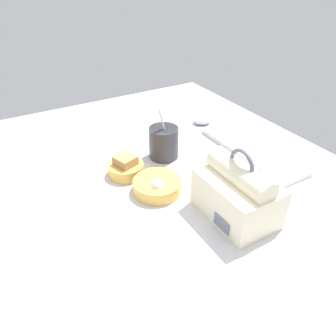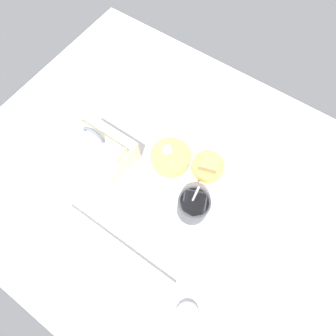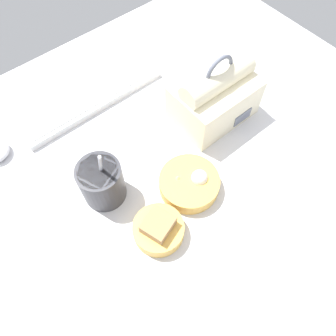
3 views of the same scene
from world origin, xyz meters
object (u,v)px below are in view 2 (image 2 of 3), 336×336
Objects in this scene: keyboard at (107,260)px; computer_mouse at (187,315)px; soup_cup at (193,206)px; lunch_bag at (101,150)px; bento_bowl_sandwich at (208,166)px; bento_bowl_snacks at (170,157)px.

computer_mouse is at bearing -177.12° from keyboard.
soup_cup reaches higher than keyboard.
soup_cup is at bearing -177.75° from lunch_bag.
bento_bowl_sandwich is 1.56× the size of computer_mouse.
bento_bowl_snacks is at bearing -85.30° from keyboard.
bento_bowl_sandwich is at bearing -102.22° from keyboard.
computer_mouse is (-14.66, 25.75, -3.98)cm from soup_cup.
keyboard is 43.34cm from bento_bowl_sandwich.
keyboard is at bearing 130.56° from lunch_bag.
lunch_bag is at bearing -26.29° from computer_mouse.
bento_bowl_snacks is (3.13, -38.14, 1.02)cm from keyboard.
lunch_bag is 1.47× the size of bento_bowl_snacks.
lunch_bag is at bearing -49.44° from keyboard.
keyboard is 2.96× the size of bento_bowl_snacks.
bento_bowl_snacks is (-18.91, -12.38, -4.90)cm from lunch_bag.
bento_bowl_snacks reaches higher than computer_mouse.
bento_bowl_snacks is at bearing -34.90° from soup_cup.
computer_mouse is (-30.46, 36.76, -0.54)cm from bento_bowl_snacks.
soup_cup is at bearing 145.10° from bento_bowl_snacks.
bento_bowl_snacks is (15.79, -11.02, -3.45)cm from soup_cup.
bento_bowl_sandwich is 0.79× the size of bento_bowl_snacks.
computer_mouse is at bearing 119.66° from soup_cup.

